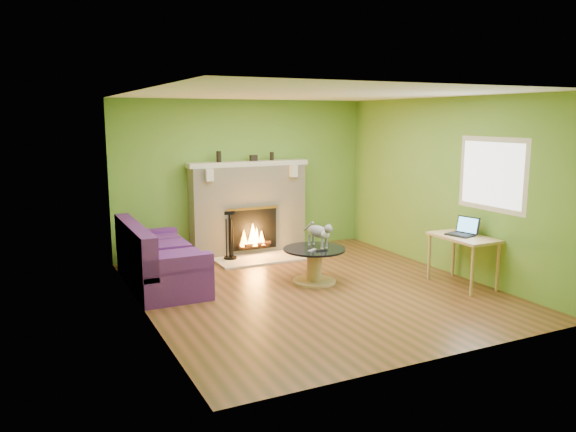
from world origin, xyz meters
The scene contains 22 objects.
floor centered at (0.00, 0.00, 0.00)m, with size 5.00×5.00×0.00m, color #543518.
ceiling centered at (0.00, 0.00, 2.60)m, with size 5.00×5.00×0.00m, color white.
wall_back centered at (0.00, 2.50, 1.30)m, with size 5.00×5.00×0.00m, color #5D922F.
wall_front centered at (0.00, -2.50, 1.30)m, with size 5.00×5.00×0.00m, color #5D922F.
wall_left centered at (-2.25, 0.00, 1.30)m, with size 5.00×5.00×0.00m, color #5D922F.
wall_right centered at (2.25, 0.00, 1.30)m, with size 5.00×5.00×0.00m, color #5D922F.
window_frame centered at (2.24, -0.90, 1.55)m, with size 1.20×1.20×0.00m, color silver.
window_pane centered at (2.23, -0.90, 1.55)m, with size 1.06×1.06×0.00m, color white.
fireplace centered at (0.00, 2.32, 0.77)m, with size 2.10×0.46×1.58m.
hearth centered at (0.00, 1.80, 0.01)m, with size 1.50×0.75×0.03m, color beige.
mantel centered at (0.00, 2.30, 1.54)m, with size 2.10×0.28×0.08m, color beige.
sofa centered at (-1.86, 1.10, 0.34)m, with size 0.89×1.97×0.88m.
coffee_table centered at (0.17, 0.27, 0.28)m, with size 0.87×0.87×0.49m.
desk centered at (1.95, -0.74, 0.61)m, with size 0.55×0.94×0.70m.
cat centered at (0.25, 0.32, 0.68)m, with size 0.22×0.59×0.37m, color #5C5C61, non-canonical shape.
remote_silver centered at (0.07, 0.15, 0.50)m, with size 0.17×0.04×0.02m, color gray.
remote_black centered at (0.19, 0.09, 0.50)m, with size 0.16×0.04×0.02m, color black.
laptop centered at (1.93, -0.69, 0.83)m, with size 0.30×0.34×0.26m, color black, non-canonical shape.
fire_tools centered at (-0.48, 1.95, 0.42)m, with size 0.21×0.21×0.79m, color black, non-canonical shape.
mantel_vase_left centered at (-0.51, 2.33, 1.67)m, with size 0.08×0.08×0.18m, color black.
mantel_vase_right centered at (0.44, 2.33, 1.65)m, with size 0.07×0.07×0.14m, color black.
mantel_box centered at (0.11, 2.33, 1.63)m, with size 0.12×0.08×0.10m, color black.
Camera 1 is at (-3.51, -6.46, 2.30)m, focal length 35.00 mm.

